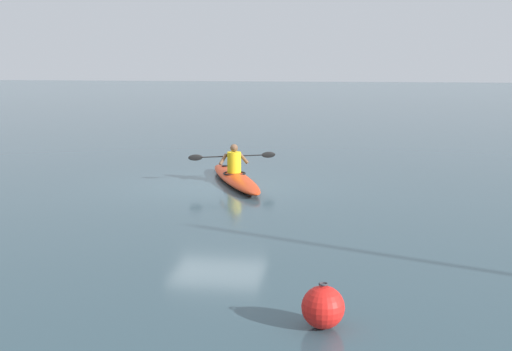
{
  "coord_description": "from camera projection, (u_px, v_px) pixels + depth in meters",
  "views": [
    {
      "loc": [
        -3.6,
        17.34,
        3.38
      ],
      "look_at": [
        -1.38,
        2.22,
        0.68
      ],
      "focal_mm": 46.71,
      "sensor_mm": 36.0,
      "label": 1
    }
  ],
  "objects": [
    {
      "name": "ground_plane",
      "position": [
        217.0,
        185.0,
        17.99
      ],
      "size": [
        160.0,
        160.0,
        0.0
      ],
      "primitive_type": "plane",
      "color": "#334C56"
    },
    {
      "name": "kayaker",
      "position": [
        234.0,
        160.0,
        18.23
      ],
      "size": [
        2.29,
        1.01,
        0.79
      ],
      "color": "yellow",
      "rests_on": "kayak"
    },
    {
      "name": "mooring_buoy_channel_marker",
      "position": [
        323.0,
        307.0,
        8.4
      ],
      "size": [
        0.55,
        0.55,
        0.59
      ],
      "color": "red",
      "rests_on": "ground"
    },
    {
      "name": "kayak",
      "position": [
        235.0,
        178.0,
        18.17
      ],
      "size": [
        2.45,
        4.51,
        0.28
      ],
      "color": "red",
      "rests_on": "ground"
    }
  ]
}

